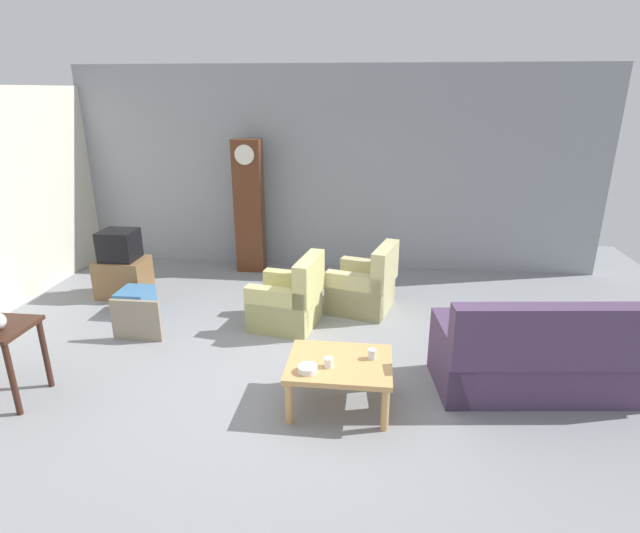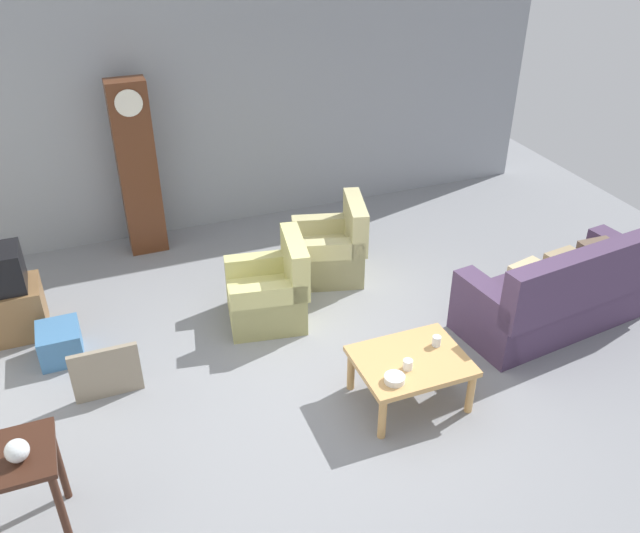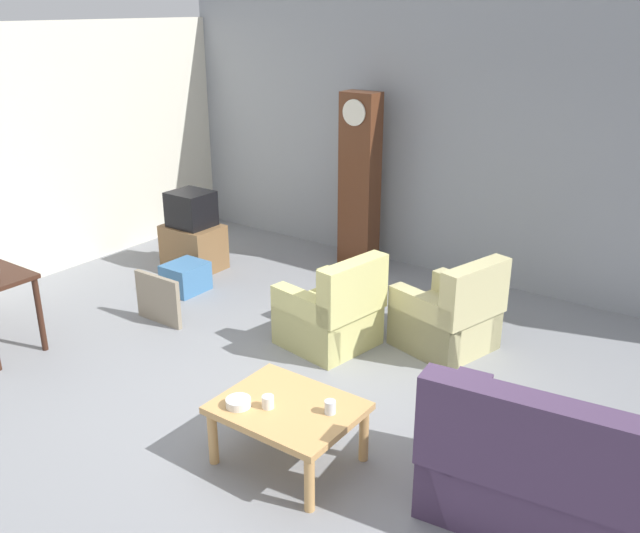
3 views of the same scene
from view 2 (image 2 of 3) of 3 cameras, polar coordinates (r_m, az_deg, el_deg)
The scene contains 14 objects.
ground_plane at distance 6.28m, azimuth 2.12°, elevation -9.59°, with size 10.40×10.40×0.00m, color gray.
garage_door_wall at distance 8.55m, azimuth -7.43°, elevation 13.97°, with size 8.40×0.16×3.20m, color gray.
couch_floral at distance 7.21m, azimuth 20.08°, elevation -2.25°, with size 2.19×1.13×1.04m.
armchair_olive_near at distance 6.89m, azimuth -4.32°, elevation -2.35°, with size 0.91×0.88×0.92m.
armchair_olive_far at distance 7.62m, azimuth 0.99°, elevation 1.35°, with size 0.96×0.94×0.92m.
coffee_table_wood at distance 5.86m, azimuth 7.82°, elevation -8.39°, with size 0.96×0.76×0.46m.
grandfather_clock at distance 8.11m, azimuth -15.42°, elevation 8.08°, with size 0.44×0.30×2.11m.
tv_stand_cabinet at distance 7.36m, azimuth -25.22°, elevation -3.50°, with size 0.68×0.52×0.55m, color brown.
framed_picture_leaning at distance 6.24m, azimuth -17.91°, elevation -8.71°, with size 0.60×0.05×0.51m, color gray.
storage_box_blue at distance 6.90m, azimuth -21.47°, elevation -6.13°, with size 0.39×0.45×0.33m, color teal.
glass_dome_cloche at distance 4.89m, azimuth -24.63°, elevation -14.22°, with size 0.16×0.16×0.16m, color silver.
cup_white_porcelain at distance 5.69m, azimuth 7.57°, elevation -8.36°, with size 0.08×0.08×0.09m, color white.
cup_blue_rimmed at distance 5.98m, azimuth 10.00°, elevation -6.33°, with size 0.08×0.08×0.09m, color silver.
bowl_white_stacked at distance 5.56m, azimuth 6.44°, elevation -9.58°, with size 0.18×0.18×0.06m, color white.
Camera 2 is at (-1.93, -4.34, 4.11)m, focal length 37.18 mm.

